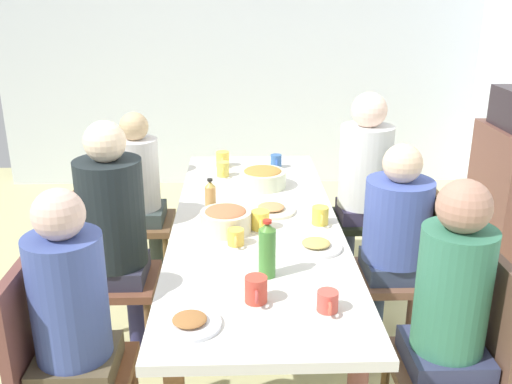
% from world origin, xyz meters
% --- Properties ---
extents(ground_plane, '(6.84, 6.84, 0.00)m').
position_xyz_m(ground_plane, '(0.00, 0.00, 0.00)').
color(ground_plane, '#BFBB81').
extents(wall_left, '(0.12, 4.64, 2.60)m').
position_xyz_m(wall_left, '(-2.91, 0.00, 1.30)').
color(wall_left, silver).
rests_on(wall_left, ground_plane).
extents(dining_table, '(2.27, 0.81, 0.76)m').
position_xyz_m(dining_table, '(0.00, 0.00, 0.68)').
color(dining_table, silver).
rests_on(dining_table, ground_plane).
extents(chair_0, '(0.40, 0.40, 0.90)m').
position_xyz_m(chair_0, '(0.00, 0.78, 0.51)').
color(chair_0, brown).
rests_on(chair_0, ground_plane).
extents(person_0, '(0.33, 0.33, 1.15)m').
position_xyz_m(person_0, '(-0.00, 0.69, 0.70)').
color(person_0, '#29374D').
rests_on(person_0, ground_plane).
extents(chair_1, '(0.40, 0.40, 0.90)m').
position_xyz_m(chair_1, '(0.76, 0.78, 0.51)').
color(chair_1, brown).
rests_on(chair_1, ground_plane).
extents(person_1, '(0.30, 0.30, 1.22)m').
position_xyz_m(person_1, '(0.76, 0.69, 0.72)').
color(person_1, '#34334D').
rests_on(person_1, ground_plane).
extents(chair_2, '(0.40, 0.40, 0.90)m').
position_xyz_m(chair_2, '(-0.76, 0.78, 0.51)').
color(chair_2, black).
rests_on(chair_2, ground_plane).
extents(person_2, '(0.33, 0.33, 1.26)m').
position_xyz_m(person_2, '(-0.76, 0.69, 0.76)').
color(person_2, '#31384B').
rests_on(person_2, ground_plane).
extents(chair_3, '(0.40, 0.40, 0.90)m').
position_xyz_m(chair_3, '(0.76, -0.78, 0.51)').
color(chair_3, brown).
rests_on(chair_3, ground_plane).
extents(person_3, '(0.30, 0.30, 1.20)m').
position_xyz_m(person_3, '(0.76, -0.69, 0.71)').
color(person_3, brown).
rests_on(person_3, ground_plane).
extents(chair_4, '(0.40, 0.40, 0.90)m').
position_xyz_m(chair_4, '(-0.76, -0.78, 0.51)').
color(chair_4, brown).
rests_on(chair_4, ground_plane).
extents(person_4, '(0.30, 0.30, 1.15)m').
position_xyz_m(person_4, '(-0.76, -0.69, 0.68)').
color(person_4, '#413D4A').
rests_on(person_4, ground_plane).
extents(chair_5, '(0.40, 0.40, 0.90)m').
position_xyz_m(chair_5, '(0.00, -0.78, 0.51)').
color(chair_5, brown).
rests_on(chair_5, ground_plane).
extents(person_5, '(0.32, 0.32, 1.27)m').
position_xyz_m(person_5, '(0.00, -0.69, 0.76)').
color(person_5, '#26374E').
rests_on(person_5, ground_plane).
extents(plate_0, '(0.21, 0.21, 0.04)m').
position_xyz_m(plate_0, '(0.92, -0.25, 0.78)').
color(plate_0, white).
rests_on(plate_0, dining_table).
extents(plate_1, '(0.25, 0.25, 0.04)m').
position_xyz_m(plate_1, '(-0.12, 0.08, 0.78)').
color(plate_1, silver).
rests_on(plate_1, dining_table).
extents(plate_2, '(0.23, 0.23, 0.04)m').
position_xyz_m(plate_2, '(0.33, 0.25, 0.78)').
color(plate_2, silver).
rests_on(plate_2, dining_table).
extents(bowl_0, '(0.24, 0.24, 0.12)m').
position_xyz_m(bowl_0, '(0.12, -0.15, 0.82)').
color(bowl_0, beige).
rests_on(bowl_0, dining_table).
extents(bowl_1, '(0.27, 0.27, 0.11)m').
position_xyz_m(bowl_1, '(-0.51, 0.06, 0.82)').
color(bowl_1, beige).
rests_on(bowl_1, dining_table).
extents(cup_0, '(0.11, 0.08, 0.07)m').
position_xyz_m(cup_0, '(0.84, 0.23, 0.80)').
color(cup_0, '#CE4E42').
rests_on(cup_0, dining_table).
extents(cup_1, '(0.11, 0.08, 0.09)m').
position_xyz_m(cup_1, '(-0.71, -0.18, 0.81)').
color(cup_1, '#DBC654').
rests_on(cup_1, dining_table).
extents(cup_2, '(0.12, 0.08, 0.09)m').
position_xyz_m(cup_2, '(0.05, 0.31, 0.81)').
color(cup_2, yellow).
rests_on(cup_2, dining_table).
extents(cup_3, '(0.12, 0.08, 0.10)m').
position_xyz_m(cup_3, '(0.77, -0.03, 0.81)').
color(cup_3, '#C44333').
rests_on(cup_3, dining_table).
extents(cup_4, '(0.11, 0.07, 0.07)m').
position_xyz_m(cup_4, '(0.28, -0.10, 0.80)').
color(cup_4, '#EDBD47').
rests_on(cup_4, dining_table).
extents(cup_5, '(0.11, 0.07, 0.09)m').
position_xyz_m(cup_5, '(-0.87, 0.16, 0.81)').
color(cup_5, '#355E97').
rests_on(cup_5, dining_table).
extents(cup_6, '(0.12, 0.08, 0.10)m').
position_xyz_m(cup_6, '(-0.91, -0.18, 0.81)').
color(cup_6, '#EBC94C').
rests_on(cup_6, dining_table).
extents(cup_7, '(0.12, 0.09, 0.09)m').
position_xyz_m(cup_7, '(0.10, 0.02, 0.81)').
color(cup_7, yellow).
rests_on(cup_7, dining_table).
extents(bottle_0, '(0.05, 0.05, 0.21)m').
position_xyz_m(bottle_0, '(-0.03, -0.22, 0.86)').
color(bottle_0, tan).
rests_on(bottle_0, dining_table).
extents(bottle_1, '(0.07, 0.07, 0.24)m').
position_xyz_m(bottle_1, '(0.57, 0.02, 0.88)').
color(bottle_1, '#438635').
rests_on(bottle_1, dining_table).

